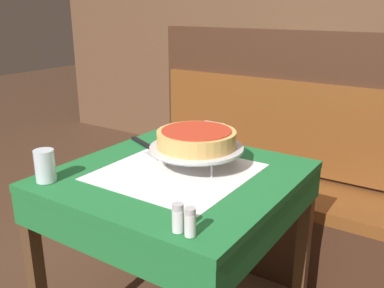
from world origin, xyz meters
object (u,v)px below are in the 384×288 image
(dining_table_front, at_px, (177,196))
(pizza_server, at_px, (152,149))
(dining_table_rear, at_px, (291,106))
(pizza_pan_stand, at_px, (196,149))
(water_glass_near, at_px, (45,166))
(napkin_holder, at_px, (212,133))
(condiment_caddy, at_px, (287,83))
(salt_shaker, at_px, (178,218))
(deep_dish_pizza, at_px, (196,138))
(pepper_shaker, at_px, (190,222))
(booth_bench, at_px, (271,193))

(dining_table_front, distance_m, pizza_server, 0.29)
(dining_table_front, xyz_separation_m, dining_table_rear, (-0.21, 1.71, -0.02))
(dining_table_rear, relative_size, pizza_pan_stand, 2.33)
(dining_table_rear, xyz_separation_m, water_glass_near, (-0.12, -2.03, 0.17))
(dining_table_front, distance_m, napkin_holder, 0.40)
(dining_table_rear, bearing_deg, condiment_caddy, 133.09)
(dining_table_front, height_order, pizza_server, pizza_server)
(salt_shaker, relative_size, condiment_caddy, 0.46)
(deep_dish_pizza, distance_m, napkin_holder, 0.31)
(water_glass_near, relative_size, pepper_shaker, 1.40)
(dining_table_rear, xyz_separation_m, salt_shaker, (0.47, -2.07, 0.15))
(booth_bench, relative_size, condiment_caddy, 8.73)
(deep_dish_pizza, bearing_deg, napkin_holder, 109.87)
(dining_table_front, height_order, booth_bench, booth_bench)
(deep_dish_pizza, xyz_separation_m, condiment_caddy, (-0.32, 1.71, -0.07))
(dining_table_rear, bearing_deg, salt_shaker, -77.21)
(booth_bench, height_order, water_glass_near, booth_bench)
(dining_table_rear, xyz_separation_m, condiment_caddy, (-0.07, 0.07, 0.16))
(booth_bench, relative_size, deep_dish_pizza, 5.24)
(pepper_shaker, bearing_deg, booth_bench, 102.63)
(water_glass_near, bearing_deg, deep_dish_pizza, 48.05)
(pepper_shaker, distance_m, condiment_caddy, 2.22)
(dining_table_front, bearing_deg, condiment_caddy, 98.92)
(booth_bench, bearing_deg, condiment_caddy, 108.18)
(dining_table_front, relative_size, booth_bench, 0.53)
(deep_dish_pizza, height_order, pizza_server, deep_dish_pizza)
(pizza_server, height_order, condiment_caddy, condiment_caddy)
(water_glass_near, bearing_deg, salt_shaker, -2.99)
(salt_shaker, relative_size, pepper_shaker, 1.02)
(dining_table_front, height_order, dining_table_rear, dining_table_front)
(dining_table_front, xyz_separation_m, booth_bench, (0.03, 0.85, -0.31))
(dining_table_rear, bearing_deg, pepper_shaker, -76.17)
(pizza_server, bearing_deg, dining_table_front, -31.77)
(pepper_shaker, xyz_separation_m, condiment_caddy, (-0.58, 2.14, 0.00))
(pizza_pan_stand, bearing_deg, condiment_caddy, 100.48)
(water_glass_near, height_order, pepper_shaker, water_glass_near)
(pizza_server, bearing_deg, deep_dish_pizza, -13.56)
(pizza_server, bearing_deg, water_glass_near, -101.35)
(pizza_pan_stand, height_order, pepper_shaker, same)
(dining_table_front, bearing_deg, salt_shaker, -53.95)
(water_glass_near, xyz_separation_m, condiment_caddy, (0.05, 2.11, -0.01))
(deep_dish_pizza, height_order, napkin_holder, deep_dish_pizza)
(booth_bench, bearing_deg, dining_table_front, -91.91)
(pizza_pan_stand, xyz_separation_m, napkin_holder, (-0.10, 0.29, -0.03))
(dining_table_rear, xyz_separation_m, pepper_shaker, (0.51, -2.07, 0.15))
(dining_table_front, bearing_deg, dining_table_rear, 97.04)
(dining_table_rear, height_order, pizza_server, pizza_server)
(pepper_shaker, bearing_deg, pizza_server, 136.79)
(dining_table_front, height_order, pizza_pan_stand, pizza_pan_stand)
(booth_bench, distance_m, pizza_pan_stand, 0.90)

